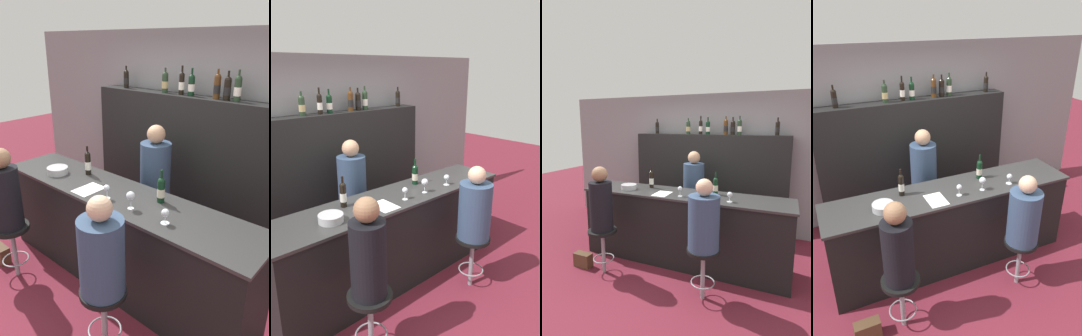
% 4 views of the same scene
% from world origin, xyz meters
% --- Properties ---
extents(ground_plane, '(16.00, 16.00, 0.00)m').
position_xyz_m(ground_plane, '(0.00, 0.00, 0.00)').
color(ground_plane, maroon).
extents(wall_back, '(6.40, 0.05, 2.60)m').
position_xyz_m(wall_back, '(0.00, 1.82, 1.30)').
color(wall_back, gray).
rests_on(wall_back, ground_plane).
extents(bar_counter, '(3.04, 0.66, 1.04)m').
position_xyz_m(bar_counter, '(0.00, 0.31, 0.52)').
color(bar_counter, black).
rests_on(bar_counter, ground_plane).
extents(back_bar_cabinet, '(2.85, 0.28, 1.84)m').
position_xyz_m(back_bar_cabinet, '(0.00, 1.60, 0.92)').
color(back_bar_cabinet, black).
rests_on(back_bar_cabinet, ground_plane).
extents(wine_bottle_counter_0, '(0.07, 0.07, 0.33)m').
position_xyz_m(wine_bottle_counter_0, '(-0.58, 0.45, 1.18)').
color(wine_bottle_counter_0, black).
rests_on(wine_bottle_counter_0, bar_counter).
extents(wine_bottle_counter_1, '(0.07, 0.07, 0.32)m').
position_xyz_m(wine_bottle_counter_1, '(0.44, 0.45, 1.17)').
color(wine_bottle_counter_1, black).
rests_on(wine_bottle_counter_1, bar_counter).
extents(wine_bottle_backbar_0, '(0.07, 0.07, 0.29)m').
position_xyz_m(wine_bottle_backbar_0, '(-1.06, 1.60, 1.97)').
color(wine_bottle_backbar_0, black).
rests_on(wine_bottle_backbar_0, back_bar_cabinet).
extents(wine_bottle_backbar_1, '(0.08, 0.08, 0.30)m').
position_xyz_m(wine_bottle_backbar_1, '(-0.40, 1.60, 1.97)').
color(wine_bottle_backbar_1, '#233823').
rests_on(wine_bottle_backbar_1, back_bar_cabinet).
extents(wine_bottle_backbar_2, '(0.07, 0.07, 0.34)m').
position_xyz_m(wine_bottle_backbar_2, '(-0.16, 1.60, 1.98)').
color(wine_bottle_backbar_2, black).
rests_on(wine_bottle_backbar_2, back_bar_cabinet).
extents(wine_bottle_backbar_3, '(0.08, 0.08, 0.31)m').
position_xyz_m(wine_bottle_backbar_3, '(-0.02, 1.60, 1.97)').
color(wine_bottle_backbar_3, black).
rests_on(wine_bottle_backbar_3, back_bar_cabinet).
extents(wine_bottle_backbar_4, '(0.08, 0.08, 0.32)m').
position_xyz_m(wine_bottle_backbar_4, '(0.31, 1.60, 1.98)').
color(wine_bottle_backbar_4, '#4C2D14').
rests_on(wine_bottle_backbar_4, back_bar_cabinet).
extents(wine_bottle_backbar_5, '(0.08, 0.08, 0.31)m').
position_xyz_m(wine_bottle_backbar_5, '(0.44, 1.60, 1.97)').
color(wine_bottle_backbar_5, black).
rests_on(wine_bottle_backbar_5, back_bar_cabinet).
extents(wine_bottle_backbar_6, '(0.08, 0.08, 0.33)m').
position_xyz_m(wine_bottle_backbar_6, '(0.55, 1.60, 1.98)').
color(wine_bottle_backbar_6, '#233823').
rests_on(wine_bottle_backbar_6, back_bar_cabinet).
extents(wine_bottle_backbar_7, '(0.07, 0.07, 0.30)m').
position_xyz_m(wine_bottle_backbar_7, '(1.18, 1.60, 1.97)').
color(wine_bottle_backbar_7, black).
rests_on(wine_bottle_backbar_7, back_bar_cabinet).
extents(wine_glass_0, '(0.06, 0.06, 0.14)m').
position_xyz_m(wine_glass_0, '(0.02, 0.16, 1.14)').
color(wine_glass_0, silver).
rests_on(wine_glass_0, bar_counter).
extents(wine_glass_1, '(0.08, 0.08, 0.17)m').
position_xyz_m(wine_glass_1, '(0.32, 0.16, 1.17)').
color(wine_glass_1, silver).
rests_on(wine_glass_1, bar_counter).
extents(wine_glass_2, '(0.07, 0.07, 0.13)m').
position_xyz_m(wine_glass_2, '(0.71, 0.16, 1.13)').
color(wine_glass_2, silver).
rests_on(wine_glass_2, bar_counter).
extents(metal_bowl, '(0.24, 0.24, 0.08)m').
position_xyz_m(metal_bowl, '(-0.86, 0.23, 1.08)').
color(metal_bowl, '#B7B7BC').
rests_on(metal_bowl, bar_counter).
extents(tasting_menu, '(0.21, 0.30, 0.00)m').
position_xyz_m(tasting_menu, '(-0.27, 0.17, 1.05)').
color(tasting_menu, white).
rests_on(tasting_menu, bar_counter).
extents(bar_stool_left, '(0.38, 0.38, 0.62)m').
position_xyz_m(bar_stool_left, '(-0.89, -0.40, 0.49)').
color(bar_stool_left, gray).
rests_on(bar_stool_left, ground_plane).
extents(guest_seated_left, '(0.30, 0.30, 0.87)m').
position_xyz_m(guest_seated_left, '(-0.89, -0.40, 1.01)').
color(guest_seated_left, black).
rests_on(guest_seated_left, bar_stool_left).
extents(bar_stool_right, '(0.38, 0.38, 0.62)m').
position_xyz_m(bar_stool_right, '(0.53, -0.40, 0.49)').
color(bar_stool_right, gray).
rests_on(bar_stool_right, ground_plane).
extents(guest_seated_right, '(0.36, 0.36, 0.82)m').
position_xyz_m(guest_seated_right, '(0.53, -0.40, 0.97)').
color(guest_seated_right, '#334766').
rests_on(guest_seated_right, bar_stool_right).
extents(bartender, '(0.36, 0.36, 1.58)m').
position_xyz_m(bartender, '(-0.09, 1.04, 0.73)').
color(bartender, '#334766').
rests_on(bartender, ground_plane).
extents(handbag, '(0.26, 0.12, 0.20)m').
position_xyz_m(handbag, '(-1.26, -0.40, 0.10)').
color(handbag, '#513823').
rests_on(handbag, ground_plane).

